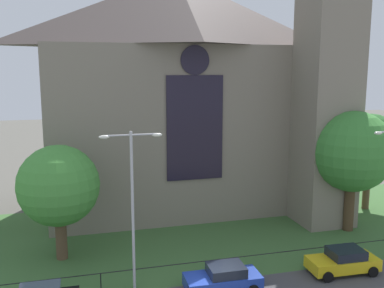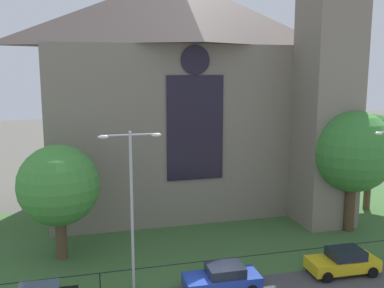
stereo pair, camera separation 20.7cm
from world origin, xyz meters
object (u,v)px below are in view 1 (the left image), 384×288
church_building (187,91)px  parked_car_yellow (343,261)px  streetlamp_near (132,192)px  tree_left_near (59,186)px  parked_car_blue (223,278)px  tree_right_near (352,152)px  tree_right_far (369,146)px

church_building → parked_car_yellow: 19.25m
streetlamp_near → parked_car_yellow: size_ratio=2.10×
tree_left_near → parked_car_blue: size_ratio=1.77×
tree_right_near → tree_left_near: tree_right_near is taller
streetlamp_near → parked_car_yellow: streetlamp_near is taller
parked_car_yellow → streetlamp_near: bearing=-3.9°
church_building → parked_car_yellow: church_building is taller
parked_car_blue → tree_right_far: bearing=-146.7°
parked_car_yellow → tree_right_near: bearing=-124.2°
church_building → tree_left_near: church_building is taller
church_building → streetlamp_near: 16.59m
tree_left_near → parked_car_blue: tree_left_near is taller
tree_right_far → streetlamp_near: (-21.61, -9.00, -0.01)m
tree_right_near → tree_right_far: bearing=42.1°
tree_right_near → parked_car_blue: 14.85m
tree_right_near → streetlamp_near: tree_right_near is taller
tree_left_near → parked_car_blue: 11.79m
parked_car_blue → parked_car_yellow: size_ratio=0.99×
church_building → tree_right_near: size_ratio=2.84×
tree_right_near → church_building: bearing=136.9°
tree_right_near → streetlamp_near: 17.69m
streetlamp_near → tree_left_near: bearing=127.4°
tree_left_near → streetlamp_near: 6.62m
tree_left_near → streetlamp_near: streetlamp_near is taller
tree_right_far → tree_left_near: 25.89m
tree_right_near → streetlamp_near: bearing=-164.1°
parked_car_blue → tree_left_near: bearing=-36.6°
church_building → parked_car_blue: size_ratio=6.13×
tree_right_far → tree_left_near: tree_right_far is taller
tree_right_far → tree_right_near: tree_right_near is taller
tree_right_far → parked_car_yellow: bearing=-131.5°
tree_right_far → tree_left_near: (-25.60, -3.78, -0.77)m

